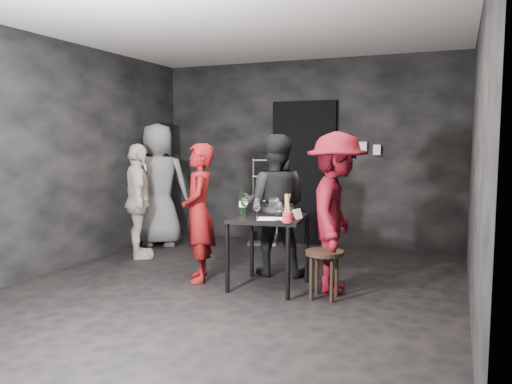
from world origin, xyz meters
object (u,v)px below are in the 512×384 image
at_px(wine_bottle, 242,204).
at_px(tasting_table, 268,226).
at_px(server_red, 199,213).
at_px(breadstick_cup, 288,209).
at_px(bystander_grey, 158,174).
at_px(hand_truck, 264,228).
at_px(stool, 324,260).
at_px(woman_black, 274,200).
at_px(bystander_cream, 138,202).
at_px(man_maroon, 336,206).

bearing_deg(wine_bottle, tasting_table, -6.54).
bearing_deg(server_red, breadstick_cup, 47.47).
bearing_deg(bystander_grey, breadstick_cup, 128.25).
distance_m(hand_truck, bystander_grey, 1.75).
xyz_separation_m(hand_truck, breadstick_cup, (1.18, -2.42, 0.66)).
height_order(tasting_table, bystander_grey, bystander_grey).
bearing_deg(stool, tasting_table, 167.79).
height_order(hand_truck, woman_black, woman_black).
bearing_deg(bystander_grey, wine_bottle, 126.85).
bearing_deg(bystander_cream, bystander_grey, -23.79).
xyz_separation_m(woman_black, man_maroon, (0.80, -0.38, 0.02)).
distance_m(hand_truck, bystander_cream, 1.97).
bearing_deg(bystander_cream, tasting_table, -144.73).
xyz_separation_m(tasting_table, breadstick_cup, (0.31, -0.31, 0.23)).
relative_size(tasting_table, breadstick_cup, 2.55).
bearing_deg(hand_truck, bystander_cream, -145.72).
distance_m(hand_truck, woman_black, 1.86).
bearing_deg(man_maroon, server_red, 90.73).
height_order(woman_black, bystander_grey, bystander_grey).
distance_m(bystander_grey, wine_bottle, 2.36).
height_order(stool, man_maroon, man_maroon).
height_order(hand_truck, wine_bottle, hand_truck).
bearing_deg(tasting_table, bystander_cream, 163.38).
relative_size(man_maroon, bystander_grey, 0.83).
bearing_deg(wine_bottle, server_red, -172.00).
xyz_separation_m(stool, bystander_grey, (-2.86, 1.53, 0.67)).
bearing_deg(stool, bystander_cream, 164.40).
relative_size(hand_truck, bystander_grey, 0.60).
bearing_deg(tasting_table, breadstick_cup, -45.00).
bearing_deg(bystander_cream, woman_black, -130.56).
relative_size(stool, breadstick_cup, 1.60).
height_order(stool, bystander_cream, bystander_cream).
relative_size(woman_black, man_maroon, 0.98).
height_order(server_red, woman_black, woman_black).
xyz_separation_m(tasting_table, server_red, (-0.80, -0.03, 0.10)).
height_order(bystander_cream, breadstick_cup, bystander_cream).
relative_size(server_red, man_maroon, 0.86).
relative_size(tasting_table, bystander_cream, 0.51).
relative_size(man_maroon, wine_bottle, 6.15).
bearing_deg(woman_black, server_red, 28.27).
bearing_deg(server_red, hand_truck, 153.55).
bearing_deg(wine_bottle, breadstick_cup, -29.13).
bearing_deg(tasting_table, bystander_grey, 148.08).
relative_size(tasting_table, man_maroon, 0.43).
bearing_deg(server_red, man_maroon, 68.55).
xyz_separation_m(stool, man_maroon, (0.04, 0.28, 0.49)).
distance_m(tasting_table, bystander_cream, 2.12).
height_order(man_maroon, bystander_grey, bystander_grey).
height_order(tasting_table, man_maroon, man_maroon).
bearing_deg(tasting_table, woman_black, 103.56).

